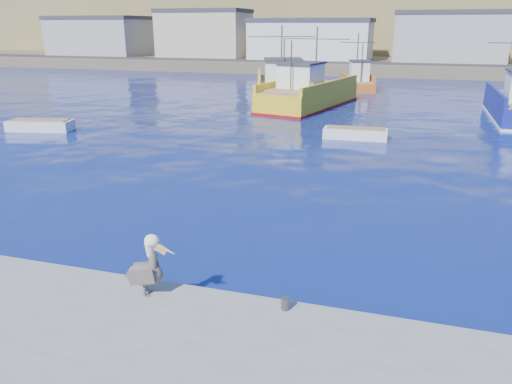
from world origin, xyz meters
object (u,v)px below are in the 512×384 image
skiff_left (40,126)px  skiff_mid (355,134)px  pelican (147,269)px  trawler_yellow_a (282,89)px  trawler_yellow_b (308,94)px  boat_orange (357,81)px

skiff_left → skiff_mid: bearing=10.1°
skiff_mid → pelican: pelican is taller
trawler_yellow_a → skiff_mid: (8.21, -13.87, -0.88)m
trawler_yellow_a → skiff_left: bearing=-125.0°
trawler_yellow_a → pelican: (5.55, -35.34, 0.02)m
trawler_yellow_a → trawler_yellow_b: (2.87, -2.20, -0.05)m
skiff_left → pelican: size_ratio=2.80×
trawler_yellow_b → pelican: size_ratio=8.31×
boat_orange → skiff_left: bearing=-122.0°
pelican → skiff_left: bearing=134.9°
trawler_yellow_a → boat_orange: bearing=63.1°
trawler_yellow_b → boat_orange: 13.68m
trawler_yellow_a → pelican: 35.78m
skiff_left → pelican: pelican is taller
skiff_mid → trawler_yellow_a: bearing=120.6°
boat_orange → skiff_left: 33.83m
skiff_left → boat_orange: bearing=58.0°
boat_orange → pelican: 46.54m
skiff_left → pelican: 25.21m
trawler_yellow_a → skiff_left: size_ratio=3.19×
skiff_left → pelican: bearing=-45.1°
trawler_yellow_b → pelican: bearing=-85.4°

